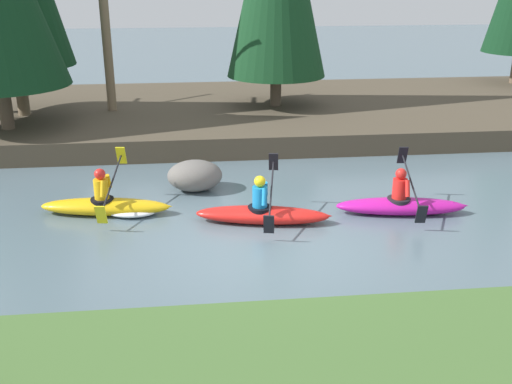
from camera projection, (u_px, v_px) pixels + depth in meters
name	position (u px, v px, depth m)	size (l,w,h in m)	color
ground_plane	(262.00, 248.00, 11.06)	(90.00, 90.00, 0.00)	slate
riverbank_far	(227.00, 114.00, 19.96)	(44.00, 8.61, 0.62)	#4C4233
bare_tree_mid_upstream	(107.00, 31.00, 18.27)	(2.88, 2.85, 5.16)	#7A664C
kayaker_lead	(402.00, 204.00, 12.51)	(2.79, 2.07, 1.20)	#C61999
kayaker_middle	(263.00, 213.00, 12.06)	(2.79, 2.06, 1.20)	red
kayaker_trailing	(111.00, 205.00, 12.50)	(2.80, 2.07, 1.20)	yellow
boulder_midstream	(195.00, 176.00, 13.81)	(1.26, 0.99, 0.71)	slate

